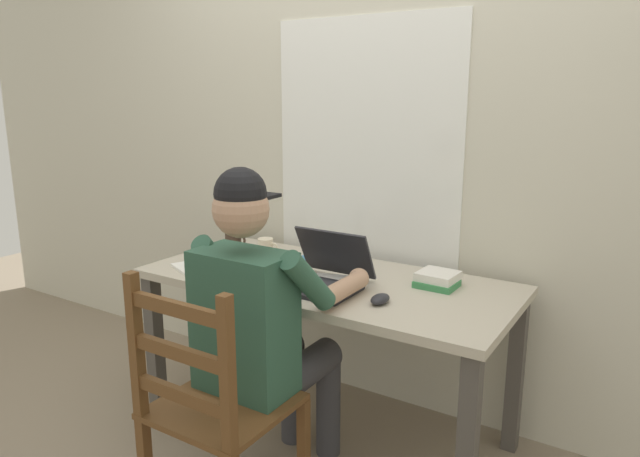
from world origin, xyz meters
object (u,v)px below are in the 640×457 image
object	(u,v)px
wooden_chair	(213,410)
book_stack_main	(437,279)
seated_person	(264,319)
landscape_photo_print	(311,258)
computer_mouse	(380,299)
coffee_mug_spare	(234,240)
coffee_mug_white	(266,247)
laptop	(323,273)
desk	(326,298)
coffee_mug_dark	(235,262)

from	to	relation	value
wooden_chair	book_stack_main	xyz separation A→B (m)	(0.43, 0.85, 0.29)
seated_person	landscape_photo_print	size ratio (longest dim) A/B	9.50
seated_person	computer_mouse	xyz separation A→B (m)	(0.33, 0.27, 0.06)
coffee_mug_spare	coffee_mug_white	bearing A→B (deg)	-1.69
laptop	landscape_photo_print	size ratio (longest dim) A/B	2.56
seated_person	coffee_mug_white	distance (m)	0.69
computer_mouse	desk	bearing A→B (deg)	154.48
coffee_mug_spare	book_stack_main	world-z (taller)	coffee_mug_spare
coffee_mug_spare	book_stack_main	distance (m)	1.05
desk	coffee_mug_spare	world-z (taller)	coffee_mug_spare
laptop	book_stack_main	size ratio (longest dim) A/B	2.10
seated_person	wooden_chair	size ratio (longest dim) A/B	1.33
coffee_mug_spare	book_stack_main	size ratio (longest dim) A/B	0.74
seated_person	laptop	size ratio (longest dim) A/B	3.71
computer_mouse	coffee_mug_white	xyz separation A→B (m)	(-0.74, 0.28, 0.03)
wooden_chair	coffee_mug_spare	xyz separation A→B (m)	(-0.62, 0.84, 0.31)
wooden_chair	landscape_photo_print	distance (m)	0.97
computer_mouse	coffee_mug_white	size ratio (longest dim) A/B	0.90
seated_person	coffee_mug_white	size ratio (longest dim) A/B	11.13
laptop	coffee_mug_dark	bearing A→B (deg)	-172.44
wooden_chair	coffee_mug_dark	distance (m)	0.74
wooden_chair	desk	bearing A→B (deg)	90.39
wooden_chair	laptop	size ratio (longest dim) A/B	2.79
coffee_mug_spare	landscape_photo_print	distance (m)	0.41
landscape_photo_print	coffee_mug_dark	bearing A→B (deg)	-93.99
coffee_mug_white	coffee_mug_dark	xyz separation A→B (m)	(0.04, -0.27, 0.00)
coffee_mug_spare	computer_mouse	bearing A→B (deg)	-16.89
coffee_mug_dark	book_stack_main	bearing A→B (deg)	19.73
coffee_mug_spare	landscape_photo_print	xyz separation A→B (m)	(0.41, 0.07, -0.05)
wooden_chair	coffee_mug_dark	size ratio (longest dim) A/B	7.56
coffee_mug_dark	coffee_mug_spare	xyz separation A→B (m)	(-0.25, 0.28, 0.00)
seated_person	book_stack_main	size ratio (longest dim) A/B	7.79
computer_mouse	coffee_mug_white	bearing A→B (deg)	159.21
coffee_mug_spare	book_stack_main	xyz separation A→B (m)	(1.05, 0.01, -0.02)
coffee_mug_white	coffee_mug_spare	size ratio (longest dim) A/B	0.95
landscape_photo_print	coffee_mug_white	bearing A→B (deg)	-138.59
coffee_mug_dark	landscape_photo_print	bearing A→B (deg)	65.65
wooden_chair	computer_mouse	bearing A→B (deg)	59.48
wooden_chair	coffee_mug_white	xyz separation A→B (m)	(-0.41, 0.83, 0.30)
computer_mouse	book_stack_main	distance (m)	0.31
laptop	book_stack_main	bearing A→B (deg)	30.71
computer_mouse	landscape_photo_print	distance (m)	0.65
computer_mouse	coffee_mug_dark	xyz separation A→B (m)	(-0.70, 0.01, 0.03)
coffee_mug_white	coffee_mug_dark	bearing A→B (deg)	-81.22
coffee_mug_white	coffee_mug_dark	world-z (taller)	coffee_mug_dark
seated_person	coffee_mug_white	bearing A→B (deg)	126.84
book_stack_main	seated_person	bearing A→B (deg)	-127.28
coffee_mug_white	coffee_mug_spare	distance (m)	0.20
wooden_chair	laptop	world-z (taller)	same
coffee_mug_spare	desk	bearing A→B (deg)	-11.87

